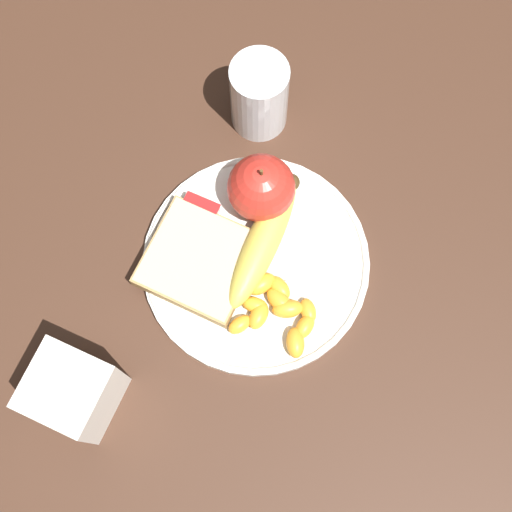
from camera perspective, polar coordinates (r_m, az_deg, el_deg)
ground_plane at (r=0.83m, az=0.00°, el=-0.64°), size 3.00×3.00×0.00m
plate at (r=0.82m, az=0.00°, el=-0.49°), size 0.26×0.26×0.01m
juice_glass at (r=0.86m, az=0.26°, el=12.59°), size 0.07×0.07×0.10m
apple at (r=0.81m, az=0.42°, el=5.47°), size 0.08×0.08×0.09m
banana at (r=0.81m, az=0.72°, el=1.33°), size 0.04×0.17×0.04m
bread_slice at (r=0.81m, az=-4.48°, el=-0.38°), size 0.12×0.12×0.02m
fork at (r=0.82m, az=0.52°, el=-0.82°), size 0.18×0.05×0.00m
jam_packet at (r=0.83m, az=-4.62°, el=3.40°), size 0.04×0.03×0.02m
orange_segment_0 at (r=0.80m, az=-0.07°, el=-3.94°), size 0.03×0.02×0.02m
orange_segment_1 at (r=0.79m, az=3.16°, el=-6.94°), size 0.03×0.04×0.02m
orange_segment_2 at (r=0.80m, az=0.42°, el=-2.27°), size 0.04×0.04×0.02m
orange_segment_3 at (r=0.79m, az=0.21°, el=-4.81°), size 0.02×0.03×0.02m
orange_segment_4 at (r=0.80m, az=1.87°, el=-3.58°), size 0.04×0.03×0.02m
orange_segment_5 at (r=0.79m, az=-1.31°, el=-5.51°), size 0.03×0.03×0.02m
orange_segment_6 at (r=0.80m, az=1.90°, el=-2.54°), size 0.04×0.03×0.02m
orange_segment_7 at (r=0.80m, az=4.19°, el=-4.36°), size 0.03×0.03×0.02m
orange_segment_8 at (r=0.80m, az=2.56°, el=-4.24°), size 0.04×0.04×0.02m
orange_segment_9 at (r=0.79m, az=3.94°, el=-5.63°), size 0.02×0.03×0.02m
condiment_caddy at (r=0.78m, az=-14.40°, el=-10.49°), size 0.08×0.08×0.10m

